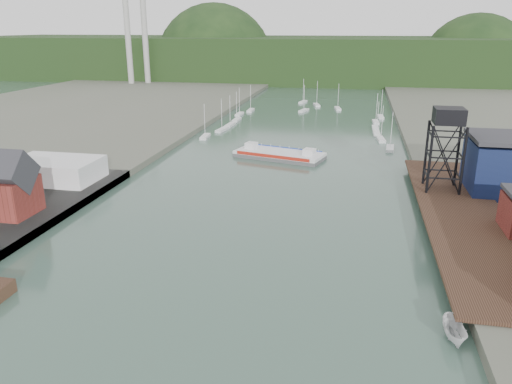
% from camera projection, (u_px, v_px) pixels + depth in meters
% --- Properties ---
extents(ground, '(600.00, 600.00, 0.00)m').
position_uv_depth(ground, '(167.00, 356.00, 51.98)').
color(ground, '#2D4740').
rests_on(ground, ground).
extents(east_pier, '(14.00, 70.00, 2.45)m').
position_uv_depth(east_pier, '(463.00, 214.00, 86.27)').
color(east_pier, black).
rests_on(east_pier, ground).
extents(white_shed, '(18.00, 12.00, 4.50)m').
position_uv_depth(white_shed, '(55.00, 170.00, 105.54)').
color(white_shed, silver).
rests_on(white_shed, west_quay).
extents(lift_tower, '(6.50, 6.50, 16.00)m').
position_uv_depth(lift_tower, '(448.00, 121.00, 94.39)').
color(lift_tower, black).
rests_on(lift_tower, east_pier).
extents(marina_sailboats, '(57.71, 92.65, 0.90)m').
position_uv_depth(marina_sailboats, '(306.00, 120.00, 180.62)').
color(marina_sailboats, silver).
rests_on(marina_sailboats, ground).
extents(smokestacks, '(11.20, 8.20, 60.00)m').
position_uv_depth(smokestacks, '(136.00, 31.00, 278.65)').
color(smokestacks, '#A2A29D').
rests_on(smokestacks, ground).
extents(distant_hills, '(500.00, 120.00, 80.00)m').
position_uv_depth(distant_hills, '(326.00, 62.00, 329.68)').
color(distant_hills, black).
rests_on(distant_hills, ground).
extents(chain_ferry, '(24.44, 14.73, 3.29)m').
position_uv_depth(chain_ferry, '(279.00, 154.00, 130.05)').
color(chain_ferry, '#505153').
rests_on(chain_ferry, ground).
extents(motorboat, '(2.43, 5.75, 2.18)m').
position_uv_depth(motorboat, '(455.00, 332.00, 54.28)').
color(motorboat, silver).
rests_on(motorboat, ground).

